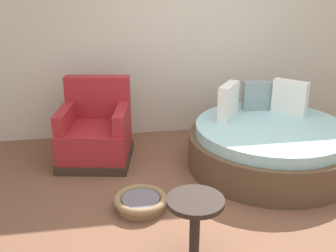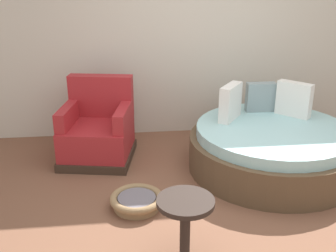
{
  "view_description": "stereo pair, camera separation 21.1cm",
  "coord_description": "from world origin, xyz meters",
  "px_view_note": "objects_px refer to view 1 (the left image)",
  "views": [
    {
      "loc": [
        -1.1,
        -3.12,
        2.12
      ],
      "look_at": [
        -0.45,
        0.85,
        0.55
      ],
      "focal_mm": 43.31,
      "sensor_mm": 36.0,
      "label": 1
    },
    {
      "loc": [
        -0.9,
        -3.15,
        2.12
      ],
      "look_at": [
        -0.45,
        0.85,
        0.55
      ],
      "focal_mm": 43.31,
      "sensor_mm": 36.0,
      "label": 2
    }
  ],
  "objects_px": {
    "round_daybed": "(269,145)",
    "red_armchair": "(96,133)",
    "pet_basket": "(141,201)",
    "side_table": "(195,210)"
  },
  "relations": [
    {
      "from": "round_daybed",
      "to": "red_armchair",
      "type": "distance_m",
      "value": 2.0
    },
    {
      "from": "red_armchair",
      "to": "pet_basket",
      "type": "relative_size",
      "value": 1.84
    },
    {
      "from": "round_daybed",
      "to": "side_table",
      "type": "distance_m",
      "value": 1.84
    },
    {
      "from": "side_table",
      "to": "pet_basket",
      "type": "bearing_deg",
      "value": 114.66
    },
    {
      "from": "round_daybed",
      "to": "red_armchair",
      "type": "height_order",
      "value": "red_armchair"
    },
    {
      "from": "red_armchair",
      "to": "side_table",
      "type": "distance_m",
      "value": 2.04
    },
    {
      "from": "round_daybed",
      "to": "pet_basket",
      "type": "xyz_separation_m",
      "value": [
        -1.53,
        -0.64,
        -0.19
      ]
    },
    {
      "from": "pet_basket",
      "to": "side_table",
      "type": "bearing_deg",
      "value": -65.34
    },
    {
      "from": "round_daybed",
      "to": "side_table",
      "type": "xyz_separation_m",
      "value": [
        -1.19,
        -1.39,
        0.17
      ]
    },
    {
      "from": "side_table",
      "to": "red_armchair",
      "type": "bearing_deg",
      "value": 111.43
    }
  ]
}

